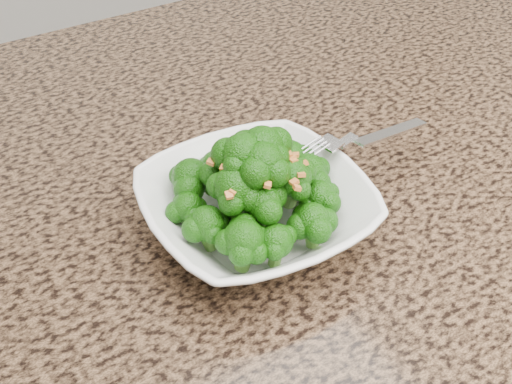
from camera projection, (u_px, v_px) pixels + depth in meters
granite_counter at (342, 173)px, 0.76m from camera, size 1.64×1.04×0.03m
bowl at (256, 209)px, 0.64m from camera, size 0.23×0.23×0.05m
broccoli_pile at (256, 158)px, 0.60m from camera, size 0.20×0.20×0.07m
garlic_topping at (256, 123)px, 0.58m from camera, size 0.12×0.12×0.01m
fork at (350, 139)px, 0.68m from camera, size 0.20×0.07×0.01m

